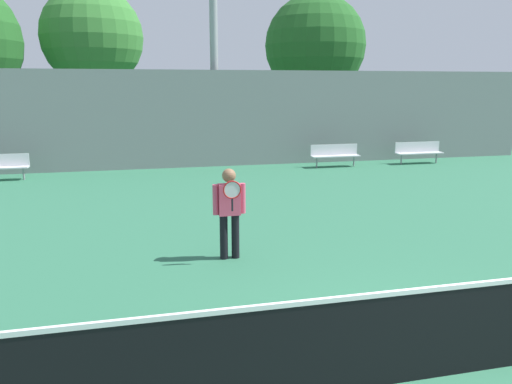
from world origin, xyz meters
TOP-DOWN VIEW (x-y plane):
  - ground_plane at (0.00, 0.00)m, footprint 100.00×100.00m
  - tennis_net at (0.00, 0.00)m, footprint 10.95×0.09m
  - tennis_player at (-1.54, 4.14)m, footprint 0.58×0.42m
  - bench_courtside_near at (4.18, 13.20)m, footprint 1.86×0.40m
  - bench_courtside_far at (7.67, 13.20)m, footprint 1.91×0.40m
  - bench_adjacent_court at (-7.36, 13.20)m, footprint 1.76×0.40m
  - back_fence at (0.00, 14.35)m, footprint 25.87×0.06m
  - tree_green_tall at (5.93, 20.38)m, footprint 5.02×5.02m
  - tree_green_broad at (-4.79, 21.01)m, footprint 4.65×4.65m

SIDE VIEW (x-z plane):
  - ground_plane at x=0.00m, z-range 0.00..0.00m
  - bench_adjacent_court at x=-7.36m, z-range 0.09..0.92m
  - bench_courtside_near at x=4.18m, z-range 0.09..0.92m
  - bench_courtside_far at x=7.67m, z-range 0.09..0.93m
  - tennis_net at x=0.00m, z-range 0.01..1.04m
  - tennis_player at x=-1.54m, z-range 0.12..1.73m
  - back_fence at x=0.00m, z-range 0.00..3.56m
  - tree_green_tall at x=5.93m, z-range 1.21..8.67m
  - tree_green_broad at x=-4.79m, z-range 1.39..8.90m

